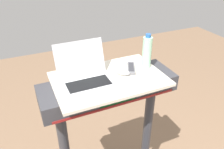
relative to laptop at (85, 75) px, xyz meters
name	(u,v)px	position (x,y,z in m)	size (l,w,h in m)	color
desk_board	(109,79)	(0.15, -0.02, -0.06)	(0.70, 0.46, 0.02)	beige
laptop	(85,75)	(0.00, 0.00, 0.00)	(0.32, 0.28, 0.22)	#B7B7BC
computer_mouse	(123,72)	(0.25, -0.02, -0.03)	(0.06, 0.10, 0.03)	#B2B2B7
water_bottle	(147,52)	(0.44, 0.01, 0.07)	(0.06, 0.06, 0.24)	#9EDBB2
tv_remote	(131,68)	(0.33, 0.02, -0.04)	(0.11, 0.16, 0.02)	slate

